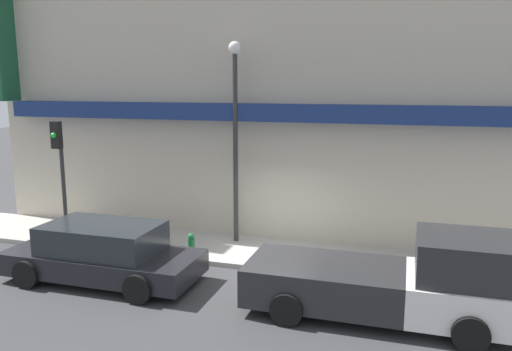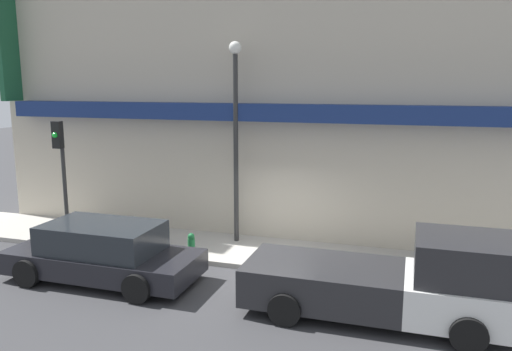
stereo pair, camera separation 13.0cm
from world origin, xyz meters
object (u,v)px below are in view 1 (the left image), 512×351
Objects in this scene: street_lamp at (235,120)px; parked_car at (103,253)px; fire_hydrant at (191,244)px; pickup_truck at (398,281)px; traffic_light at (60,159)px.

parked_car is at bearing -121.75° from street_lamp.
street_lamp is (0.78, 1.52, 3.32)m from fire_hydrant.
parked_car is 2.50m from fire_hydrant.
pickup_truck is 10.24m from traffic_light.
traffic_light is (-9.82, 2.25, 1.79)m from pickup_truck.
pickup_truck is at bearing -36.87° from street_lamp.
pickup_truck is 6.62m from street_lamp.
traffic_light is at bearing 140.83° from parked_car.
street_lamp is at bearing 62.90° from fire_hydrant.
traffic_light is at bearing 177.10° from fire_hydrant.
traffic_light is (-5.08, -1.31, -1.16)m from street_lamp.
street_lamp is at bearing 14.42° from traffic_light.
fire_hydrant is at bearing -2.90° from traffic_light.
pickup_truck reaches higher than parked_car.
pickup_truck is 9.16× the size of fire_hydrant.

